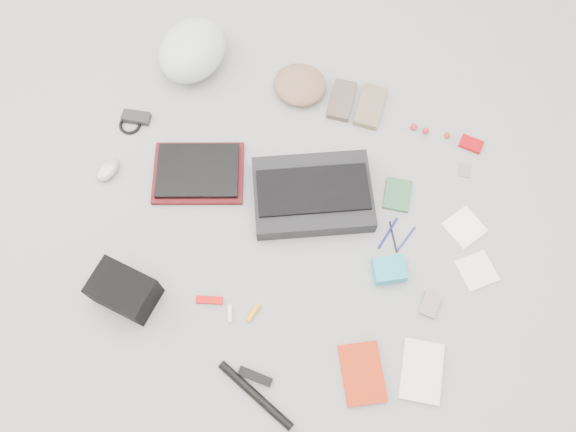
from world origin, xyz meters
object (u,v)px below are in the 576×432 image
(laptop, at_px, (198,171))
(bike_helmet, at_px, (192,50))
(book_red, at_px, (362,373))
(accordion_wallet, at_px, (389,270))
(messenger_bag, at_px, (313,195))
(camera_bag, at_px, (124,291))

(laptop, relative_size, bike_helmet, 0.98)
(bike_helmet, bearing_deg, book_red, -32.70)
(bike_helmet, xyz_separation_m, accordion_wallet, (1.00, -0.67, -0.07))
(messenger_bag, bearing_deg, camera_bag, -154.58)
(book_red, height_order, accordion_wallet, accordion_wallet)
(messenger_bag, relative_size, bike_helmet, 1.38)
(book_red, bearing_deg, bike_helmet, 109.25)
(laptop, distance_m, bike_helmet, 0.53)
(laptop, bearing_deg, book_red, -51.70)
(laptop, bearing_deg, accordion_wallet, -29.35)
(camera_bag, bearing_deg, accordion_wallet, 31.41)
(bike_helmet, bearing_deg, accordion_wallet, -20.02)
(messenger_bag, bearing_deg, bike_helmet, 123.42)
(laptop, bearing_deg, messenger_bag, -13.25)
(camera_bag, distance_m, accordion_wallet, 0.95)
(camera_bag, relative_size, accordion_wallet, 1.87)
(bike_helmet, relative_size, book_red, 1.57)
(messenger_bag, bearing_deg, accordion_wallet, -51.98)
(bike_helmet, distance_m, book_red, 1.45)
(bike_helmet, bearing_deg, laptop, -54.65)
(messenger_bag, relative_size, laptop, 1.42)
(camera_bag, bearing_deg, messenger_bag, 56.03)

